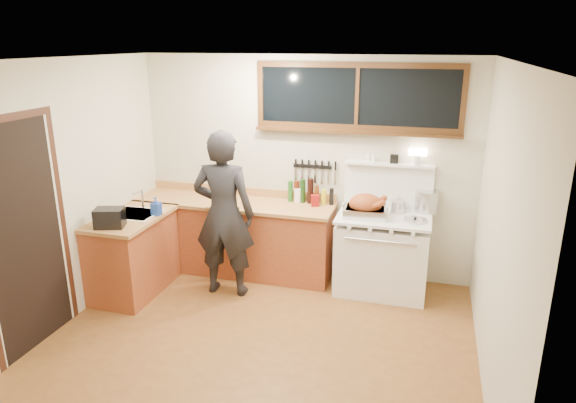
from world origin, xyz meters
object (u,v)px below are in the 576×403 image
(man, at_px, (224,214))
(cutting_board, at_px, (224,201))
(vintage_stove, at_px, (382,251))
(roast_turkey, at_px, (366,207))

(man, bearing_deg, cutting_board, 111.67)
(man, height_order, cutting_board, man)
(vintage_stove, bearing_deg, cutting_board, -175.90)
(man, bearing_deg, vintage_stove, 17.43)
(man, xyz_separation_m, cutting_board, (-0.16, 0.40, 0.02))
(man, bearing_deg, roast_turkey, 16.85)
(man, xyz_separation_m, roast_turkey, (1.49, 0.45, 0.07))
(man, relative_size, roast_turkey, 3.69)
(vintage_stove, xyz_separation_m, man, (-1.69, -0.53, 0.46))
(cutting_board, bearing_deg, roast_turkey, 1.84)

